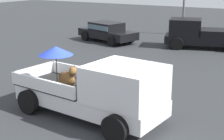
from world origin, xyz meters
TOP-DOWN VIEW (x-y plane):
  - ground_plane at (0.00, 0.00)m, footprint 80.00×80.00m
  - pickup_truck_main at (0.45, -0.05)m, footprint 5.20×2.62m
  - pickup_truck_red at (-0.08, 12.47)m, footprint 5.11×3.20m
  - parked_sedan_far at (-6.24, 11.29)m, footprint 4.62×2.88m

SIDE VIEW (x-z plane):
  - ground_plane at x=0.00m, z-range 0.00..0.00m
  - parked_sedan_far at x=-6.24m, z-range 0.08..1.41m
  - pickup_truck_red at x=-0.08m, z-range -0.03..1.77m
  - pickup_truck_main at x=0.45m, z-range -0.15..2.07m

